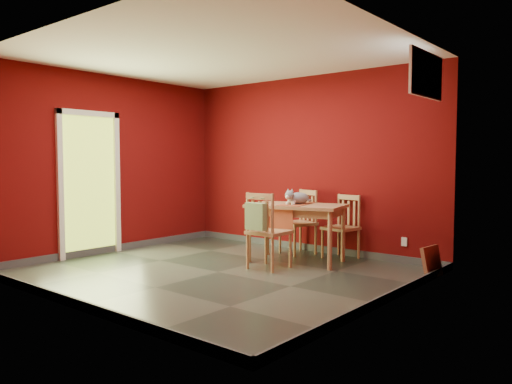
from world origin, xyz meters
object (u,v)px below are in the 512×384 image
Objects in this scene: picture_frame at (432,262)px; chair_far_left at (300,221)px; tote_bag at (256,216)px; chair_near at (267,230)px; chair_far_right at (343,226)px; cat at (298,196)px; dining_table at (296,211)px.

chair_far_left is at bearing 171.99° from picture_frame.
tote_bag is (0.29, -1.41, 0.21)m from chair_far_left.
picture_frame is (1.82, 0.88, -0.32)m from chair_near.
cat reaches higher than chair_far_right.
picture_frame is at bearing -8.01° from chair_far_left.
chair_near is 0.30m from tote_bag.
chair_far_left is 1.06× the size of chair_far_right.
tote_bag is at bearing -78.32° from chair_far_left.
cat is at bearing 86.66° from tote_bag.
cat is 1.93m from picture_frame.
dining_table is 0.68m from chair_far_left.
chair_far_right is at bearing 61.38° from dining_table.
dining_table is 0.78m from chair_far_right.
picture_frame is (1.79, 0.26, -0.51)m from dining_table.
dining_table is 0.65m from chair_near.
cat reaches higher than tote_bag.
chair_far_right is 2.34× the size of picture_frame.
chair_far_left is 0.77m from cat.
chair_far_right is 1.57m from tote_bag.
chair_far_right is at bearing 36.73° from cat.
dining_table is at bearing -60.48° from chair_far_left.
chair_near is (0.29, -1.18, 0.02)m from chair_far_left.
chair_far_left is at bearing 101.68° from tote_bag.
dining_table reaches higher than picture_frame.
chair_far_right is 2.24× the size of tote_bag.
chair_near is at bearing -92.85° from dining_table.
chair_near is 2.55× the size of picture_frame.
chair_near reaches higher than chair_far_right.
tote_bag reaches higher than picture_frame.
chair_far_right is (0.67, 0.09, -0.03)m from chair_far_left.
chair_near is at bearing -154.28° from picture_frame.
cat is (0.34, -0.55, 0.43)m from chair_far_left.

